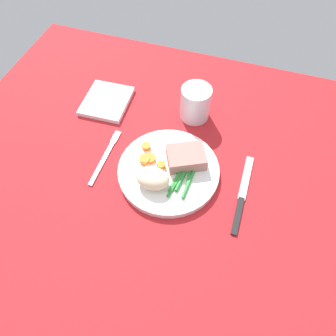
# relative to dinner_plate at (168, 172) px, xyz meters

# --- Properties ---
(dining_table) EXTENTS (1.20, 0.90, 0.02)m
(dining_table) POSITION_rel_dinner_plate_xyz_m (0.04, 0.00, -0.02)
(dining_table) COLOR red
(dining_table) RESTS_ON ground
(dinner_plate) EXTENTS (0.23, 0.23, 0.02)m
(dinner_plate) POSITION_rel_dinner_plate_xyz_m (0.00, 0.00, 0.00)
(dinner_plate) COLOR white
(dinner_plate) RESTS_ON dining_table
(meat_portion) EXTENTS (0.11, 0.10, 0.03)m
(meat_portion) POSITION_rel_dinner_plate_xyz_m (0.03, 0.04, 0.02)
(meat_portion) COLOR #B2756B
(meat_portion) RESTS_ON dinner_plate
(mashed_potatoes) EXTENTS (0.07, 0.06, 0.04)m
(mashed_potatoes) POSITION_rel_dinner_plate_xyz_m (-0.02, -0.04, 0.03)
(mashed_potatoes) COLOR beige
(mashed_potatoes) RESTS_ON dinner_plate
(carrot_slices) EXTENTS (0.07, 0.06, 0.01)m
(carrot_slices) POSITION_rel_dinner_plate_xyz_m (-0.05, 0.02, 0.01)
(carrot_slices) COLOR orange
(carrot_slices) RESTS_ON dinner_plate
(green_beans) EXTENTS (0.04, 0.10, 0.01)m
(green_beans) POSITION_rel_dinner_plate_xyz_m (0.04, -0.02, 0.01)
(green_beans) COLOR #2D8C38
(green_beans) RESTS_ON dinner_plate
(fork) EXTENTS (0.01, 0.17, 0.00)m
(fork) POSITION_rel_dinner_plate_xyz_m (-0.16, -0.00, -0.01)
(fork) COLOR silver
(fork) RESTS_ON dining_table
(knife) EXTENTS (0.02, 0.20, 0.01)m
(knife) POSITION_rel_dinner_plate_xyz_m (0.17, -0.00, -0.01)
(knife) COLOR black
(knife) RESTS_ON dining_table
(water_glass) EXTENTS (0.08, 0.08, 0.09)m
(water_glass) POSITION_rel_dinner_plate_xyz_m (0.01, 0.20, 0.03)
(water_glass) COLOR silver
(water_glass) RESTS_ON dining_table
(napkin) EXTENTS (0.12, 0.14, 0.01)m
(napkin) POSITION_rel_dinner_plate_xyz_m (-0.23, 0.17, -0.00)
(napkin) COLOR white
(napkin) RESTS_ON dining_table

